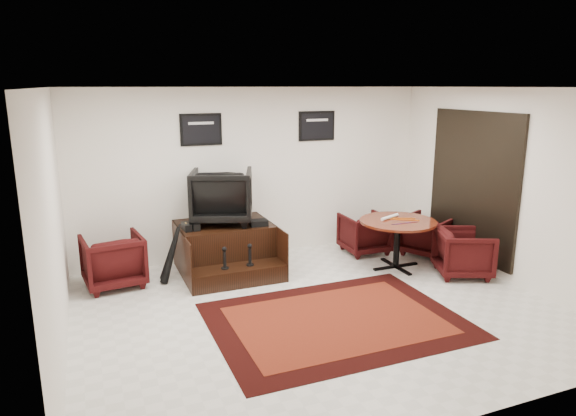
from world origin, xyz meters
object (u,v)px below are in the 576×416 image
at_px(armchair_side, 113,258).
at_px(shine_podium, 226,249).
at_px(meeting_table, 398,226).
at_px(table_chair_back, 364,231).
at_px(table_chair_corner, 464,251).
at_px(shine_chair, 222,193).
at_px(table_chair_window, 428,233).

bearing_deg(armchair_side, shine_podium, 173.11).
xyz_separation_m(meeting_table, table_chair_back, (-0.08, 0.87, -0.31)).
distance_m(armchair_side, table_chair_corner, 5.19).
distance_m(shine_chair, armchair_side, 1.85).
distance_m(shine_chair, table_chair_corner, 3.79).
bearing_deg(table_chair_corner, table_chair_back, 51.43).
distance_m(shine_podium, armchair_side, 1.67).
height_order(shine_chair, table_chair_back, shine_chair).
xyz_separation_m(meeting_table, table_chair_corner, (0.75, -0.66, -0.29)).
bearing_deg(table_chair_corner, table_chair_window, 16.95).
height_order(shine_chair, table_chair_corner, shine_chair).
bearing_deg(table_chair_back, shine_chair, -2.63).
xyz_separation_m(table_chair_window, table_chair_corner, (-0.11, -1.01, 0.01)).
height_order(armchair_side, table_chair_corner, armchair_side).
relative_size(shine_podium, table_chair_corner, 1.88).
bearing_deg(table_chair_window, armchair_side, 56.83).
xyz_separation_m(armchair_side, table_chair_back, (4.12, -0.02, -0.04)).
xyz_separation_m(shine_chair, armchair_side, (-1.67, -0.16, -0.79)).
distance_m(shine_podium, table_chair_corner, 3.64).
bearing_deg(armchair_side, table_chair_back, 172.28).
xyz_separation_m(shine_chair, table_chair_corner, (3.28, -1.71, -0.81)).
height_order(armchair_side, table_chair_window, armchair_side).
height_order(shine_chair, table_chair_window, shine_chair).
xyz_separation_m(table_chair_back, table_chair_window, (0.94, -0.52, 0.01)).
bearing_deg(table_chair_window, meeting_table, 85.06).
bearing_deg(shine_chair, meeting_table, 176.80).
bearing_deg(table_chair_back, table_chair_corner, 120.13).
bearing_deg(shine_podium, table_chair_corner, -25.51).
xyz_separation_m(shine_podium, meeting_table, (2.53, -0.90, 0.34)).
bearing_deg(table_chair_corner, shine_chair, 85.39).
relative_size(armchair_side, meeting_table, 0.70).
height_order(shine_podium, shine_chair, shine_chair).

